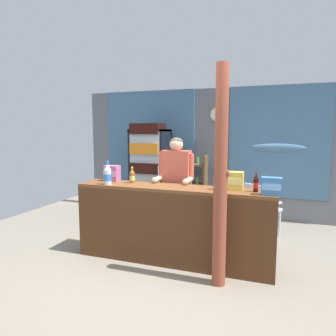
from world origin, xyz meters
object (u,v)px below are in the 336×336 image
object	(u,v)px
soda_bottle_cola	(256,183)
plastic_lawn_chair	(260,206)
soda_bottle_water	(108,175)
timber_post	(220,182)
soda_bottle_orange_soda	(217,183)
drink_fridge	(150,167)
soda_bottle_iced_tea	(132,176)
snack_box_instant_noodle	(236,181)
stall_counter	(170,219)
snack_box_biscuit	(272,186)
bottle_shelf_rack	(194,186)
snack_box_wafer	(112,173)
shopkeeper	(176,180)

from	to	relation	value
soda_bottle_cola	plastic_lawn_chair	bearing A→B (deg)	90.60
plastic_lawn_chair	soda_bottle_water	world-z (taller)	soda_bottle_water
timber_post	soda_bottle_orange_soda	xyz separation A→B (m)	(-0.12, 0.40, -0.07)
timber_post	drink_fridge	xyz separation A→B (m)	(-1.78, 2.22, -0.15)
soda_bottle_iced_tea	snack_box_instant_noodle	size ratio (longest dim) A/B	1.02
timber_post	soda_bottle_water	bearing A→B (deg)	170.35
stall_counter	snack_box_biscuit	size ratio (longest dim) A/B	11.60
timber_post	snack_box_biscuit	bearing A→B (deg)	28.39
snack_box_instant_noodle	snack_box_biscuit	world-z (taller)	snack_box_instant_noodle
timber_post	soda_bottle_iced_tea	world-z (taller)	timber_post
soda_bottle_orange_soda	plastic_lawn_chair	bearing A→B (deg)	72.46
bottle_shelf_rack	snack_box_biscuit	xyz separation A→B (m)	(1.46, -2.18, 0.45)
plastic_lawn_chair	soda_bottle_iced_tea	bearing A→B (deg)	-140.96
soda_bottle_cola	soda_bottle_orange_soda	size ratio (longest dim) A/B	1.20
timber_post	soda_bottle_cola	size ratio (longest dim) A/B	9.85
snack_box_biscuit	snack_box_wafer	bearing A→B (deg)	173.28
soda_bottle_iced_tea	snack_box_wafer	distance (m)	0.35
soda_bottle_iced_tea	soda_bottle_orange_soda	bearing A→B (deg)	-4.17
timber_post	shopkeeper	xyz separation A→B (m)	(-0.78, 0.84, -0.14)
drink_fridge	soda_bottle_orange_soda	xyz separation A→B (m)	(1.66, -1.82, 0.08)
timber_post	soda_bottle_iced_tea	xyz separation A→B (m)	(-1.29, 0.48, -0.06)
stall_counter	plastic_lawn_chair	bearing A→B (deg)	55.96
snack_box_instant_noodle	snack_box_biscuit	size ratio (longest dim) A/B	0.99
soda_bottle_iced_tea	snack_box_wafer	world-z (taller)	same
soda_bottle_orange_soda	soda_bottle_water	bearing A→B (deg)	-174.54
stall_counter	soda_bottle_orange_soda	distance (m)	0.75
shopkeeper	soda_bottle_water	bearing A→B (deg)	-142.79
timber_post	drink_fridge	bearing A→B (deg)	128.65
stall_counter	snack_box_instant_noodle	bearing A→B (deg)	11.79
shopkeeper	snack_box_instant_noodle	world-z (taller)	shopkeeper
drink_fridge	plastic_lawn_chair	world-z (taller)	drink_fridge
snack_box_wafer	snack_box_biscuit	size ratio (longest dim) A/B	1.00
plastic_lawn_chair	snack_box_wafer	world-z (taller)	snack_box_wafer
stall_counter	soda_bottle_cola	distance (m)	1.14
timber_post	soda_bottle_orange_soda	size ratio (longest dim) A/B	11.83
soda_bottle_iced_tea	stall_counter	bearing A→B (deg)	-15.76
stall_counter	drink_fridge	bearing A→B (deg)	119.92
stall_counter	snack_box_instant_noodle	world-z (taller)	snack_box_instant_noodle
bottle_shelf_rack	shopkeeper	xyz separation A→B (m)	(0.16, -1.62, 0.37)
soda_bottle_orange_soda	bottle_shelf_rack	bearing A→B (deg)	111.85
soda_bottle_orange_soda	snack_box_wafer	bearing A→B (deg)	174.93
stall_counter	snack_box_wafer	bearing A→B (deg)	166.90
snack_box_wafer	soda_bottle_orange_soda	bearing A→B (deg)	-5.07
soda_bottle_water	soda_bottle_cola	world-z (taller)	soda_bottle_water
soda_bottle_cola	soda_bottle_orange_soda	distance (m)	0.46
soda_bottle_iced_tea	timber_post	bearing A→B (deg)	-20.55
soda_bottle_orange_soda	snack_box_wafer	xyz separation A→B (m)	(-1.52, 0.13, 0.02)
timber_post	soda_bottle_cola	xyz separation A→B (m)	(0.34, 0.42, -0.06)
soda_bottle_orange_soda	snack_box_instant_noodle	xyz separation A→B (m)	(0.22, 0.08, 0.02)
drink_fridge	soda_bottle_water	world-z (taller)	drink_fridge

